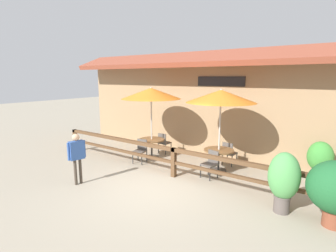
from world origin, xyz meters
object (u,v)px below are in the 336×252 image
object	(u,v)px
chair_middle_streetside	(211,163)
chair_middle_wallside	(229,152)
chair_near_wallside	(164,142)
dining_table_middle	(219,154)
dining_table_near	(152,143)
potted_plant_tall_tropical	(284,179)
patio_umbrella_near	(151,93)
chair_near_streetside	(141,150)
potted_plant_corner_fern	(320,158)
patio_umbrella_middle	(221,96)
pedestrian	(77,152)

from	to	relation	value
chair_middle_streetside	chair_middle_wallside	bearing A→B (deg)	102.92
chair_near_wallside	dining_table_middle	bearing A→B (deg)	169.62
dining_table_near	potted_plant_tall_tropical	distance (m)	5.49
chair_near_wallside	dining_table_middle	size ratio (longest dim) A/B	0.86
patio_umbrella_near	potted_plant_tall_tropical	distance (m)	5.74
chair_near_streetside	chair_middle_streetside	distance (m)	2.83
potted_plant_corner_fern	dining_table_middle	bearing A→B (deg)	-158.32
chair_middle_streetside	chair_middle_wallside	world-z (taller)	same
chair_near_wallside	potted_plant_corner_fern	xyz separation A→B (m)	(5.65, 0.55, 0.21)
dining_table_middle	potted_plant_corner_fern	size ratio (longest dim) A/B	0.84
patio_umbrella_middle	potted_plant_corner_fern	world-z (taller)	patio_umbrella_middle
dining_table_middle	potted_plant_tall_tropical	distance (m)	2.98
patio_umbrella_middle	chair_middle_streetside	distance (m)	2.18
potted_plant_tall_tropical	pedestrian	bearing A→B (deg)	-161.72
chair_middle_wallside	chair_near_wallside	bearing A→B (deg)	6.96
patio_umbrella_middle	dining_table_middle	bearing A→B (deg)	-104.04
chair_middle_wallside	dining_table_middle	bearing A→B (deg)	88.73
chair_near_streetside	chair_middle_wallside	bearing A→B (deg)	18.03
pedestrian	chair_near_wallside	bearing A→B (deg)	-169.58
chair_near_wallside	patio_umbrella_middle	distance (m)	3.50
patio_umbrella_near	potted_plant_corner_fern	world-z (taller)	patio_umbrella_near
chair_near_streetside	dining_table_middle	distance (m)	2.90
potted_plant_tall_tropical	dining_table_near	bearing A→B (deg)	163.06
patio_umbrella_middle	chair_middle_wallside	world-z (taller)	patio_umbrella_middle
patio_umbrella_middle	chair_middle_wallside	size ratio (longest dim) A/B	3.23
chair_near_streetside	potted_plant_corner_fern	world-z (taller)	potted_plant_corner_fern
chair_middle_wallside	potted_plant_tall_tropical	xyz separation A→B (m)	(2.35, -2.45, 0.34)
chair_middle_wallside	potted_plant_tall_tropical	world-z (taller)	potted_plant_tall_tropical
dining_table_near	pedestrian	world-z (taller)	pedestrian
dining_table_near	dining_table_middle	world-z (taller)	same
dining_table_near	chair_near_wallside	world-z (taller)	chair_near_wallside
potted_plant_corner_fern	chair_middle_wallside	bearing A→B (deg)	-171.37
potted_plant_corner_fern	pedestrian	size ratio (longest dim) A/B	0.78
dining_table_near	chair_middle_wallside	distance (m)	3.02
chair_near_wallside	chair_middle_streetside	distance (m)	3.12
patio_umbrella_middle	potted_plant_tall_tropical	bearing A→B (deg)	-35.54
potted_plant_tall_tropical	potted_plant_corner_fern	world-z (taller)	potted_plant_tall_tropical
patio_umbrella_near	potted_plant_tall_tropical	world-z (taller)	patio_umbrella_near
patio_umbrella_middle	dining_table_middle	xyz separation A→B (m)	(-0.00, -0.00, -1.95)
dining_table_near	chair_middle_streetside	size ratio (longest dim) A/B	1.17
patio_umbrella_near	chair_near_wallside	size ratio (longest dim) A/B	3.23
potted_plant_tall_tropical	potted_plant_corner_fern	bearing A→B (deg)	80.83
potted_plant_tall_tropical	pedestrian	size ratio (longest dim) A/B	0.95
dining_table_near	patio_umbrella_middle	world-z (taller)	patio_umbrella_middle
dining_table_middle	patio_umbrella_near	bearing A→B (deg)	-177.32
dining_table_middle	pedestrian	world-z (taller)	pedestrian
dining_table_near	pedestrian	distance (m)	3.39
patio_umbrella_near	chair_near_streetside	size ratio (longest dim) A/B	3.23
pedestrian	potted_plant_tall_tropical	bearing A→B (deg)	121.02
chair_near_streetside	potted_plant_tall_tropical	xyz separation A→B (m)	(5.18, -0.86, 0.34)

